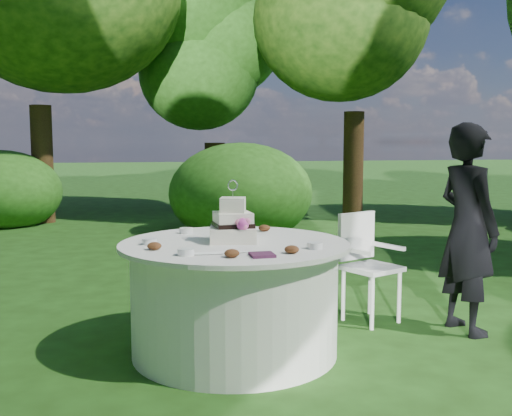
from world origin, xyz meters
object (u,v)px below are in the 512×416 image
(guest, at_px, (468,229))
(chair, at_px, (365,257))
(table, at_px, (235,297))
(cake, at_px, (233,225))
(napkins, at_px, (262,255))

(guest, bearing_deg, chair, 46.73)
(chair, bearing_deg, guest, -35.70)
(guest, bearing_deg, table, 84.71)
(table, xyz_separation_m, cake, (-0.00, 0.03, 0.50))
(cake, distance_m, chair, 1.33)
(table, bearing_deg, napkins, -82.70)
(napkins, bearing_deg, guest, 19.19)
(cake, bearing_deg, table, -85.90)
(chair, bearing_deg, table, -155.99)
(guest, distance_m, table, 1.85)
(cake, bearing_deg, napkins, -82.88)
(napkins, xyz_separation_m, table, (-0.07, 0.53, -0.39))
(table, height_order, chair, chair)
(table, distance_m, chair, 1.29)
(napkins, relative_size, guest, 0.09)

